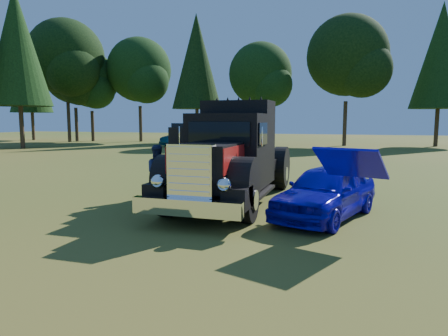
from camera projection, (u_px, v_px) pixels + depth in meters
ground at (165, 214)px, 10.29m from camera, size 120.00×120.00×0.00m
treeline at (228, 63)px, 37.46m from camera, size 72.10×24.04×13.84m
diamond_t_truck at (230, 159)px, 11.63m from camera, size 3.32×7.16×3.00m
hotrod_coupe at (326, 191)px, 9.89m from camera, size 2.74×4.34×1.89m
spectator_near at (159, 171)px, 12.46m from camera, size 0.57×0.70×1.65m
spectator_far at (159, 173)px, 12.04m from camera, size 1.04×1.00×1.68m
distant_teal_car at (182, 138)px, 36.89m from camera, size 2.95×4.55×1.42m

